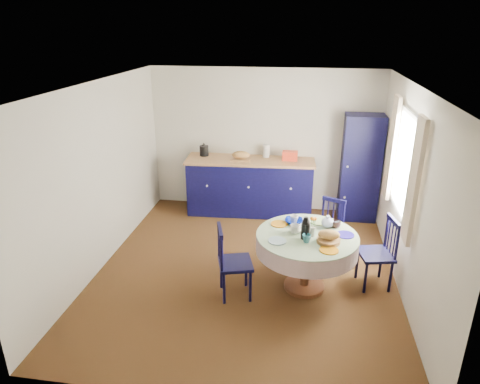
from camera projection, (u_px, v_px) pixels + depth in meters
The scene contains 17 objects.
floor at pixel (246, 269), 5.92m from camera, with size 4.50×4.50×0.00m, color black.
ceiling at pixel (247, 86), 5.00m from camera, with size 4.50×4.50×0.00m, color white.
wall_back at pixel (264, 141), 7.53m from camera, with size 4.00×0.02×2.50m, color beige.
wall_left at pixel (99, 177), 5.75m from camera, with size 0.02×4.50×2.50m, color beige.
wall_right at pixel (410, 194), 5.18m from camera, with size 0.02×4.50×2.50m, color beige.
window at pixel (404, 165), 5.36m from camera, with size 0.10×1.74×1.45m.
kitchen_counter at pixel (250, 185), 7.57m from camera, with size 2.25×0.81×1.23m.
pantry_cabinet at pixel (360, 168), 7.19m from camera, with size 0.64×0.47×1.81m.
dining_table at pixel (307, 244), 5.29m from camera, with size 1.25×1.25×1.04m.
chair_left at pixel (232, 262), 5.21m from camera, with size 0.50×0.52×0.94m.
chair_far at pixel (329, 229), 6.13m from camera, with size 0.50×0.49×0.86m.
chair_right at pixel (379, 252), 5.41m from camera, with size 0.48×0.49×0.94m.
mug_a at pixel (295, 229), 5.28m from camera, with size 0.13×0.13×0.11m, color silver.
mug_b at pixel (307, 238), 5.05m from camera, with size 0.11×0.11×0.10m, color teal.
mug_c at pixel (336, 224), 5.42m from camera, with size 0.12×0.12×0.10m, color black.
mug_d at pixel (294, 219), 5.55m from camera, with size 0.11×0.11×0.10m, color silver.
cobalt_bowl at pixel (294, 221), 5.55m from camera, with size 0.23×0.23×0.06m, color navy.
Camera 1 is at (0.69, -5.06, 3.18)m, focal length 32.00 mm.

